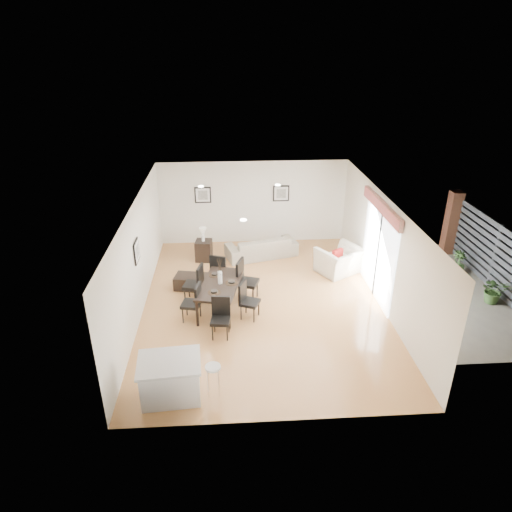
{
  "coord_description": "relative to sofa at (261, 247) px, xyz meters",
  "views": [
    {
      "loc": [
        -0.82,
        -9.99,
        6.11
      ],
      "look_at": [
        -0.14,
        0.4,
        1.15
      ],
      "focal_mm": 32.0,
      "sensor_mm": 36.0,
      "label": 1
    }
  ],
  "objects": [
    {
      "name": "dining_chair_enear",
      "position": [
        -0.62,
        -3.42,
        0.21
      ],
      "size": [
        0.55,
        0.55,
        0.94
      ],
      "rotation": [
        0.0,
        0.0,
        1.16
      ],
      "color": "black",
      "rests_on": "ground"
    },
    {
      "name": "cushion",
      "position": [
        2.05,
        -1.37,
        0.29
      ],
      "size": [
        0.35,
        0.28,
        0.34
      ],
      "primitive_type": "cube",
      "rotation": [
        0.0,
        0.0,
        3.71
      ],
      "color": "maroon",
      "rests_on": "armchair"
    },
    {
      "name": "dining_chair_foot",
      "position": [
        -1.27,
        -1.93,
        0.24
      ],
      "size": [
        0.58,
        0.58,
        1.0
      ],
      "rotation": [
        0.0,
        0.0,
        2.78
      ],
      "color": "black",
      "rests_on": "ground"
    },
    {
      "name": "courtyard",
      "position": [
        5.98,
        -1.95,
        0.61
      ],
      "size": [
        6.0,
        6.0,
        2.0
      ],
      "color": "#9C9780",
      "rests_on": "ground"
    },
    {
      "name": "framed_print_back_right",
      "position": [
        0.71,
        1.15,
        1.33
      ],
      "size": [
        0.52,
        0.04,
        0.52
      ],
      "color": "black",
      "rests_on": "wall_back"
    },
    {
      "name": "courtyard_plant_a",
      "position": [
        5.69,
        -3.16,
        0.04
      ],
      "size": [
        0.76,
        0.71,
        0.7
      ],
      "primitive_type": "imported",
      "rotation": [
        0.0,
        0.0,
        -0.29
      ],
      "color": "#3A5D28",
      "rests_on": "ground"
    },
    {
      "name": "framed_print_back_left",
      "position": [
        -1.79,
        1.15,
        1.33
      ],
      "size": [
        0.52,
        0.04,
        0.52
      ],
      "color": "black",
      "rests_on": "wall_back"
    },
    {
      "name": "dining_chair_head",
      "position": [
        -1.23,
        -4.1,
        0.21
      ],
      "size": [
        0.47,
        0.47,
        0.94
      ],
      "rotation": [
        0.0,
        0.0,
        -0.11
      ],
      "color": "black",
      "rests_on": "ground"
    },
    {
      "name": "dining_chair_wnear",
      "position": [
        -1.86,
        -3.47,
        0.22
      ],
      "size": [
        0.51,
        0.51,
        0.96
      ],
      "rotation": [
        0.0,
        0.0,
        -1.78
      ],
      "color": "black",
      "rests_on": "ground"
    },
    {
      "name": "table_lamp",
      "position": [
        -1.77,
        -0.16,
        0.59
      ],
      "size": [
        0.22,
        0.22,
        0.42
      ],
      "color": "white",
      "rests_on": "side_table"
    },
    {
      "name": "vase",
      "position": [
        -1.24,
        -3.02,
        0.71
      ],
      "size": [
        0.73,
        1.19,
        0.67
      ],
      "color": "white",
      "rests_on": "dining_table"
    },
    {
      "name": "sofa",
      "position": [
        0.0,
        0.0,
        0.0
      ],
      "size": [
        2.31,
        1.4,
        0.63
      ],
      "primitive_type": "imported",
      "rotation": [
        0.0,
        0.0,
        3.41
      ],
      "color": "#9D947F",
      "rests_on": "ground"
    },
    {
      "name": "kitchen_island",
      "position": [
        -2.16,
        -6.05,
        0.09
      ],
      "size": [
        1.22,
        0.97,
        0.81
      ],
      "rotation": [
        0.0,
        0.0,
        0.08
      ],
      "color": "silver",
      "rests_on": "ground"
    },
    {
      "name": "armchair",
      "position": [
        2.16,
        -1.26,
        0.06
      ],
      "size": [
        1.53,
        1.48,
        0.76
      ],
      "primitive_type": "imported",
      "rotation": [
        0.0,
        0.0,
        3.67
      ],
      "color": "beige",
      "rests_on": "ground"
    },
    {
      "name": "ground",
      "position": [
        -0.19,
        -2.82,
        -0.32
      ],
      "size": [
        8.0,
        8.0,
        0.0
      ],
      "primitive_type": "plane",
      "color": "tan",
      "rests_on": "ground"
    },
    {
      "name": "side_table",
      "position": [
        -1.77,
        -0.16,
        0.0
      ],
      "size": [
        0.53,
        0.53,
        0.63
      ],
      "primitive_type": "cube",
      "rotation": [
        0.0,
        0.0,
        -0.13
      ],
      "color": "black",
      "rests_on": "ground"
    },
    {
      "name": "dining_chair_efar",
      "position": [
        -0.63,
        -2.55,
        0.29
      ],
      "size": [
        0.63,
        0.63,
        1.09
      ],
      "rotation": [
        0.0,
        0.0,
        1.22
      ],
      "color": "black",
      "rests_on": "ground"
    },
    {
      "name": "ceiling",
      "position": [
        -0.19,
        -2.82,
        2.38
      ],
      "size": [
        6.0,
        8.0,
        0.02
      ],
      "primitive_type": "cube",
      "color": "white",
      "rests_on": "wall_back"
    },
    {
      "name": "sliding_door",
      "position": [
        2.77,
        -2.52,
        1.35
      ],
      "size": [
        0.12,
        2.7,
        2.57
      ],
      "color": "white",
      "rests_on": "wall_right"
    },
    {
      "name": "framed_print_left_wall",
      "position": [
        -3.16,
        -3.02,
        1.33
      ],
      "size": [
        0.04,
        0.52,
        0.52
      ],
      "rotation": [
        0.0,
        0.0,
        1.57
      ],
      "color": "black",
      "rests_on": "wall_left"
    },
    {
      "name": "dining_chair_wfar",
      "position": [
        -1.86,
        -2.6,
        0.25
      ],
      "size": [
        0.55,
        0.55,
        1.02
      ],
      "rotation": [
        0.0,
        0.0,
        -1.81
      ],
      "color": "black",
      "rests_on": "ground"
    },
    {
      "name": "wall_back",
      "position": [
        -0.19,
        1.18,
        1.03
      ],
      "size": [
        6.0,
        0.04,
        2.7
      ],
      "primitive_type": "cube",
      "color": "silver",
      "rests_on": "ground"
    },
    {
      "name": "dining_table",
      "position": [
        -1.24,
        -3.02,
        0.34
      ],
      "size": [
        1.23,
        1.9,
        0.73
      ],
      "rotation": [
        0.0,
        0.0,
        -0.22
      ],
      "color": "black",
      "rests_on": "ground"
    },
    {
      "name": "wall_right",
      "position": [
        2.81,
        -2.82,
        1.03
      ],
      "size": [
        0.04,
        8.0,
        2.7
      ],
      "primitive_type": "cube",
      "color": "silver",
      "rests_on": "ground"
    },
    {
      "name": "wall_left",
      "position": [
        -3.19,
        -2.82,
        1.03
      ],
      "size": [
        0.04,
        8.0,
        2.7
      ],
      "primitive_type": "cube",
      "color": "silver",
      "rests_on": "ground"
    },
    {
      "name": "bar_stool",
      "position": [
        -1.36,
        -6.05,
        0.24
      ],
      "size": [
        0.3,
        0.3,
        0.65
      ],
      "color": "silver",
      "rests_on": "ground"
    },
    {
      "name": "coffee_table",
      "position": [
        -2.03,
        -1.89,
        -0.14
      ],
      "size": [
        0.99,
        0.71,
        0.36
      ],
      "primitive_type": "cube",
      "rotation": [
        0.0,
        0.0,
        -0.2
      ],
      "color": "black",
      "rests_on": "ground"
    },
    {
      "name": "wall_front",
      "position": [
        -0.19,
        -6.82,
        1.03
      ],
      "size": [
        6.0,
        0.04,
        2.7
      ],
      "primitive_type": "cube",
      "color": "silver",
      "rests_on": "ground"
    },
    {
      "name": "courtyard_plant_b",
      "position": [
        5.51,
        -1.55,
        0.03
      ],
      "size": [
        0.43,
        0.43,
        0.69
      ],
      "primitive_type": "imported",
      "rotation": [
        0.0,
        0.0,
        0.1
      ],
      "color": "#3A5D28",
      "rests_on": "ground"
    }
  ]
}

